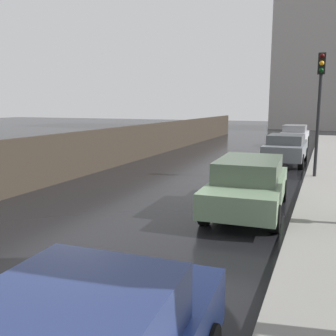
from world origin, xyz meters
TOP-DOWN VIEW (x-y plane):
  - ground at (0.00, 0.00)m, footprint 120.00×120.00m
  - car_silver_near_kerb at (2.66, 20.88)m, footprint 1.76×3.96m
  - car_grey_mid_road at (2.90, 12.63)m, footprint 1.85×4.17m
  - car_green_behind_camera at (2.84, 3.72)m, footprint 2.01×4.56m
  - traffic_light at (4.33, 9.02)m, footprint 0.26×0.39m
  - distant_tower at (3.87, 42.65)m, footprint 11.16×9.91m

SIDE VIEW (x-z plane):
  - ground at x=0.00m, z-range 0.00..0.00m
  - car_green_behind_camera at x=2.84m, z-range 0.04..1.48m
  - car_silver_near_kerb at x=2.66m, z-range 0.03..1.49m
  - car_grey_mid_road at x=2.90m, z-range 0.05..1.48m
  - traffic_light at x=4.33m, z-range 1.00..5.53m
  - distant_tower at x=3.87m, z-range -1.44..25.92m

